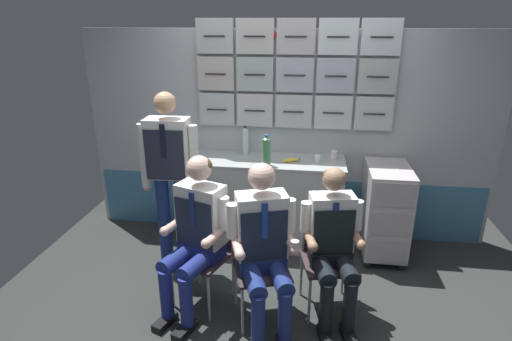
# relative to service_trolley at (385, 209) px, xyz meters

# --- Properties ---
(ground) EXTENTS (4.80, 4.80, 0.04)m
(ground) POSITION_rel_service_trolley_xyz_m (-1.00, -1.01, -0.51)
(ground) COLOR #2F3331
(galley_bulkhead) EXTENTS (4.20, 0.14, 2.24)m
(galley_bulkhead) POSITION_rel_service_trolley_xyz_m (-0.99, 0.36, 0.65)
(galley_bulkhead) COLOR #B5BABF
(galley_bulkhead) RESTS_ON ground
(galley_counter) EXTENTS (1.57, 0.53, 0.92)m
(galley_counter) POSITION_rel_service_trolley_xyz_m (-1.19, 0.08, -0.03)
(galley_counter) COLOR #B4BDBB
(galley_counter) RESTS_ON ground
(service_trolley) EXTENTS (0.40, 0.65, 0.92)m
(service_trolley) POSITION_rel_service_trolley_xyz_m (0.00, 0.00, 0.00)
(service_trolley) COLOR black
(service_trolley) RESTS_ON ground
(folding_chair_left) EXTENTS (0.52, 0.52, 0.84)m
(folding_chair_left) POSITION_rel_service_trolley_xyz_m (-1.54, -0.88, 0.02)
(folding_chair_left) COLOR #A8AAAF
(folding_chair_left) RESTS_ON ground
(crew_member_left) EXTENTS (0.56, 0.69, 1.28)m
(crew_member_left) POSITION_rel_service_trolley_xyz_m (-1.60, -1.03, 0.21)
(crew_member_left) COLOR black
(crew_member_left) RESTS_ON ground
(folding_chair_right) EXTENTS (0.51, 0.51, 0.84)m
(folding_chair_right) POSITION_rel_service_trolley_xyz_m (-1.11, -1.00, 0.02)
(folding_chair_right) COLOR #A8AAAF
(folding_chair_right) RESTS_ON ground
(crew_member_right) EXTENTS (0.54, 0.69, 1.29)m
(crew_member_right) POSITION_rel_service_trolley_xyz_m (-1.06, -1.15, 0.22)
(crew_member_right) COLOR black
(crew_member_right) RESTS_ON ground
(folding_chair_by_counter) EXTENTS (0.47, 0.47, 0.84)m
(folding_chair_by_counter) POSITION_rel_service_trolley_xyz_m (-0.58, -0.83, 0.02)
(folding_chair_by_counter) COLOR #A8AAAF
(folding_chair_by_counter) RESTS_ON ground
(crew_member_by_counter) EXTENTS (0.49, 0.63, 1.22)m
(crew_member_by_counter) POSITION_rel_service_trolley_xyz_m (-0.55, -0.99, 0.17)
(crew_member_by_counter) COLOR black
(crew_member_by_counter) RESTS_ON ground
(crew_member_standing) EXTENTS (0.53, 0.26, 1.67)m
(crew_member_standing) POSITION_rel_service_trolley_xyz_m (-1.97, -0.49, 0.50)
(crew_member_standing) COLOR black
(crew_member_standing) RESTS_ON ground
(sparkling_bottle_green) EXTENTS (0.06, 0.06, 0.26)m
(sparkling_bottle_green) POSITION_rel_service_trolley_xyz_m (-1.86, -0.04, 0.55)
(sparkling_bottle_green) COLOR silver
(sparkling_bottle_green) RESTS_ON galley_counter
(water_bottle_tall) EXTENTS (0.08, 0.08, 0.30)m
(water_bottle_tall) POSITION_rel_service_trolley_xyz_m (-1.16, -0.08, 0.57)
(water_bottle_tall) COLOR #4D985C
(water_bottle_tall) RESTS_ON galley_counter
(water_bottle_short) EXTENTS (0.07, 0.07, 0.30)m
(water_bottle_short) POSITION_rel_service_trolley_xyz_m (-1.41, 0.22, 0.57)
(water_bottle_short) COLOR silver
(water_bottle_short) RESTS_ON galley_counter
(espresso_cup_small) EXTENTS (0.06, 0.06, 0.09)m
(espresso_cup_small) POSITION_rel_service_trolley_xyz_m (-0.52, 0.18, 0.47)
(espresso_cup_small) COLOR white
(espresso_cup_small) RESTS_ON galley_counter
(paper_cup_blue) EXTENTS (0.06, 0.06, 0.07)m
(paper_cup_blue) POSITION_rel_service_trolley_xyz_m (-0.68, 0.07, 0.47)
(paper_cup_blue) COLOR white
(paper_cup_blue) RESTS_ON galley_counter
(snack_banana) EXTENTS (0.17, 0.10, 0.04)m
(snack_banana) POSITION_rel_service_trolley_xyz_m (-0.93, 0.04, 0.45)
(snack_banana) COLOR yellow
(snack_banana) RESTS_ON galley_counter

